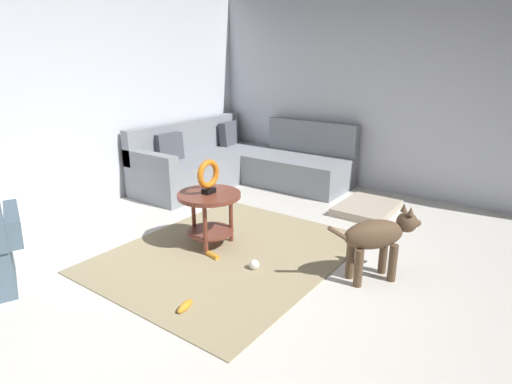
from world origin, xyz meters
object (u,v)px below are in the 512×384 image
torus_sculpture (208,176)px  dog (378,237)px  side_table (209,205)px  dog_toy_rope (212,255)px  dog_bed_mat (367,208)px  dog_toy_ball (254,265)px  dog_toy_bone (185,306)px  sectional_couch (239,164)px

torus_sculpture → dog: torus_sculpture is taller
side_table → dog_toy_rope: side_table is taller
side_table → dog_toy_rope: bearing=-135.6°
torus_sculpture → dog_bed_mat: 2.11m
dog_bed_mat → dog_toy_ball: bearing=172.8°
side_table → dog_toy_bone: 1.17m
dog_toy_bone → dog_bed_mat: bearing=-6.1°
sectional_couch → dog_toy_rope: bearing=-147.8°
dog_toy_rope → dog_toy_bone: bearing=-151.9°
dog_bed_mat → dog_toy_ball: size_ratio=8.76×
torus_sculpture → dog_bed_mat: (1.79, -0.88, -0.67)m
torus_sculpture → dog_toy_bone: 1.29m
side_table → dog_bed_mat: 2.03m
side_table → torus_sculpture: (0.00, 0.00, 0.29)m
side_table → dog_bed_mat: bearing=-26.0°
torus_sculpture → dog_bed_mat: torus_sculpture is taller
sectional_couch → dog: bearing=-119.5°
sectional_couch → dog_toy_rope: size_ratio=13.92×
sectional_couch → torus_sculpture: bearing=-149.4°
side_table → torus_sculpture: bearing=0.0°
dog_toy_ball → torus_sculpture: bearing=77.2°
sectional_couch → dog_bed_mat: (-0.01, -1.94, -0.24)m
side_table → dog_toy_ball: size_ratio=6.57×
dog_bed_mat → dog_toy_ball: dog_toy_ball is taller
dog → dog_toy_rope: (-0.52, 1.35, -0.35)m
dog_bed_mat → dog_toy_bone: bearing=173.9°
dog_bed_mat → dog_toy_ball: (-1.94, 0.24, 0.00)m
dog → dog_bed_mat: bearing=152.0°
side_table → sectional_couch: bearing=30.6°
dog → side_table: bearing=-130.2°
dog_toy_rope → dog_toy_bone: (-0.74, -0.40, 0.00)m
torus_sculpture → dog: 1.60m
dog_toy_rope → dog_toy_ball: bearing=-83.9°
dog → dog_toy_ball: (-0.47, 0.90, -0.33)m
dog_toy_ball → dog_toy_bone: 0.79m
torus_sculpture → dog_toy_rope: (-0.19, -0.19, -0.69)m
dog → sectional_couch: bearing=-171.8°
sectional_couch → dog: (-1.47, -2.60, 0.09)m
dog → torus_sculpture: bearing=-130.2°
dog_toy_rope → sectional_couch: bearing=32.2°
side_table → dog_toy_bone: side_table is taller
side_table → dog_toy_ball: (-0.14, -0.63, -0.37)m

